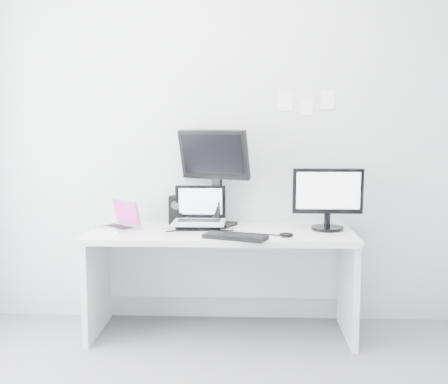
# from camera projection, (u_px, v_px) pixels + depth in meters

# --- Properties ---
(back_wall) EXTENTS (3.60, 0.00, 3.60)m
(back_wall) POSITION_uv_depth(u_px,v_px,m) (223.00, 139.00, 4.16)
(back_wall) COLOR #B5B7B9
(back_wall) RESTS_ON ground
(desk) EXTENTS (1.80, 0.70, 0.73)m
(desk) POSITION_uv_depth(u_px,v_px,m) (221.00, 283.00, 3.93)
(desk) COLOR silver
(desk) RESTS_ON ground
(macbook) EXTENTS (0.35, 0.34, 0.21)m
(macbook) POSITION_uv_depth(u_px,v_px,m) (117.00, 214.00, 3.93)
(macbook) COLOR silver
(macbook) RESTS_ON desk
(speaker) EXTENTS (0.11, 0.11, 0.20)m
(speaker) POSITION_uv_depth(u_px,v_px,m) (176.00, 210.00, 4.17)
(speaker) COLOR black
(speaker) RESTS_ON desk
(dell_laptop) EXTENTS (0.36, 0.28, 0.30)m
(dell_laptop) POSITION_uv_depth(u_px,v_px,m) (199.00, 207.00, 3.98)
(dell_laptop) COLOR silver
(dell_laptop) RESTS_ON desk
(rear_monitor) EXTENTS (0.55, 0.38, 0.71)m
(rear_monitor) POSITION_uv_depth(u_px,v_px,m) (215.00, 177.00, 4.06)
(rear_monitor) COLOR black
(rear_monitor) RESTS_ON desk
(samsung_monitor) EXTENTS (0.48, 0.22, 0.44)m
(samsung_monitor) POSITION_uv_depth(u_px,v_px,m) (328.00, 198.00, 3.90)
(samsung_monitor) COLOR black
(samsung_monitor) RESTS_ON desk
(keyboard) EXTENTS (0.43, 0.28, 0.03)m
(keyboard) POSITION_uv_depth(u_px,v_px,m) (235.00, 237.00, 3.62)
(keyboard) COLOR black
(keyboard) RESTS_ON desk
(mouse) EXTENTS (0.10, 0.07, 0.03)m
(mouse) POSITION_uv_depth(u_px,v_px,m) (286.00, 235.00, 3.67)
(mouse) COLOR black
(mouse) RESTS_ON desk
(wall_note_0) EXTENTS (0.10, 0.00, 0.14)m
(wall_note_0) POSITION_uv_depth(u_px,v_px,m) (286.00, 101.00, 4.11)
(wall_note_0) COLOR white
(wall_note_0) RESTS_ON back_wall
(wall_note_1) EXTENTS (0.09, 0.00, 0.13)m
(wall_note_1) POSITION_uv_depth(u_px,v_px,m) (306.00, 107.00, 4.11)
(wall_note_1) COLOR white
(wall_note_1) RESTS_ON back_wall
(wall_note_2) EXTENTS (0.10, 0.00, 0.14)m
(wall_note_2) POSITION_uv_depth(u_px,v_px,m) (327.00, 100.00, 4.09)
(wall_note_2) COLOR white
(wall_note_2) RESTS_ON back_wall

